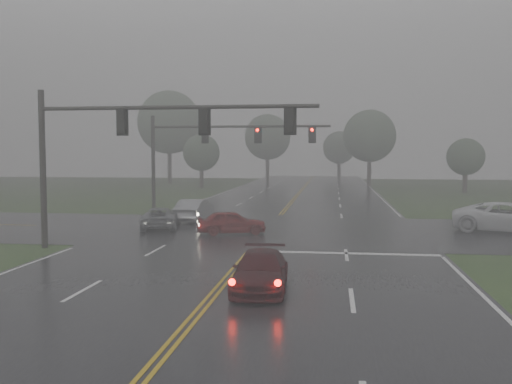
# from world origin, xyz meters

# --- Properties ---
(ground) EXTENTS (180.00, 180.00, 0.00)m
(ground) POSITION_xyz_m (0.00, 0.00, 0.00)
(ground) COLOR #28411C
(ground) RESTS_ON ground
(main_road) EXTENTS (18.00, 160.00, 0.02)m
(main_road) POSITION_xyz_m (0.00, 20.00, 0.00)
(main_road) COLOR black
(main_road) RESTS_ON ground
(cross_street) EXTENTS (120.00, 14.00, 0.02)m
(cross_street) POSITION_xyz_m (0.00, 22.00, 0.00)
(cross_street) COLOR black
(cross_street) RESTS_ON ground
(stop_bar) EXTENTS (8.50, 0.50, 0.01)m
(stop_bar) POSITION_xyz_m (4.50, 14.40, 0.00)
(stop_bar) COLOR white
(stop_bar) RESTS_ON ground
(sedan_maroon) EXTENTS (2.01, 4.52, 1.29)m
(sedan_maroon) POSITION_xyz_m (1.45, 6.96, 0.00)
(sedan_maroon) COLOR #34090C
(sedan_maroon) RESTS_ON ground
(sedan_red) EXTENTS (4.27, 2.65, 1.36)m
(sedan_red) POSITION_xyz_m (-1.89, 19.93, 0.00)
(sedan_red) COLOR maroon
(sedan_red) RESTS_ON ground
(sedan_silver) EXTENTS (1.83, 4.71, 1.53)m
(sedan_silver) POSITION_xyz_m (-5.39, 25.39, 0.00)
(sedan_silver) COLOR gray
(sedan_silver) RESTS_ON ground
(car_grey) EXTENTS (3.16, 4.98, 1.28)m
(car_grey) POSITION_xyz_m (-6.74, 21.85, 0.00)
(car_grey) COLOR slate
(car_grey) RESTS_ON ground
(pickup_white) EXTENTS (6.86, 4.66, 1.74)m
(pickup_white) POSITION_xyz_m (14.11, 22.81, 0.00)
(pickup_white) COLOR white
(pickup_white) RESTS_ON ground
(signal_gantry_near) EXTENTS (13.58, 0.34, 7.71)m
(signal_gantry_near) POSITION_xyz_m (-6.05, 14.15, 5.41)
(signal_gantry_near) COLOR black
(signal_gantry_near) RESTS_ON ground
(signal_gantry_far) EXTENTS (13.99, 0.38, 7.57)m
(signal_gantry_far) POSITION_xyz_m (-5.85, 31.39, 5.33)
(signal_gantry_far) COLOR black
(signal_gantry_far) RESTS_ON ground
(tree_nw_a) EXTENTS (4.80, 4.80, 7.05)m
(tree_nw_a) POSITION_xyz_m (-13.21, 60.78, 4.63)
(tree_nw_a) COLOR #30271F
(tree_nw_a) RESTS_ON ground
(tree_ne_a) EXTENTS (7.14, 7.14, 10.49)m
(tree_ne_a) POSITION_xyz_m (8.74, 67.16, 6.90)
(tree_ne_a) COLOR #30271F
(tree_ne_a) RESTS_ON ground
(tree_n_mid) EXTENTS (7.37, 7.37, 10.82)m
(tree_n_mid) POSITION_xyz_m (-6.67, 79.39, 7.12)
(tree_n_mid) COLOR #30271F
(tree_n_mid) RESTS_ON ground
(tree_e_near) EXTENTS (4.31, 4.31, 6.33)m
(tree_e_near) POSITION_xyz_m (19.07, 56.78, 4.15)
(tree_e_near) COLOR #30271F
(tree_e_near) RESTS_ON ground
(tree_nw_b) EXTENTS (9.48, 9.48, 13.92)m
(tree_nw_b) POSITION_xyz_m (-20.55, 71.19, 9.16)
(tree_nw_b) COLOR #30271F
(tree_nw_b) RESTS_ON ground
(tree_n_far) EXTENTS (5.70, 5.70, 8.37)m
(tree_n_far) POSITION_xyz_m (4.87, 89.03, 5.50)
(tree_n_far) COLOR #30271F
(tree_n_far) RESTS_ON ground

